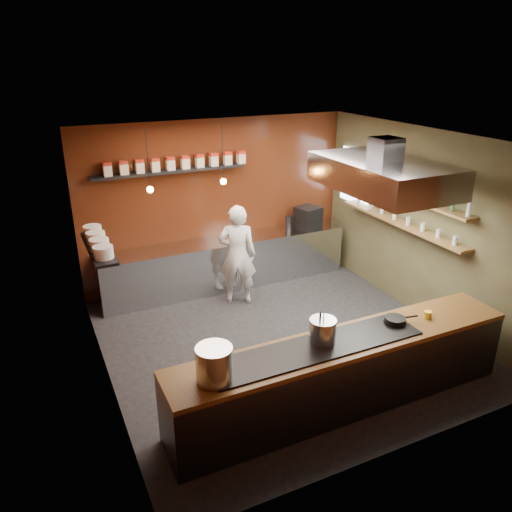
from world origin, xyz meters
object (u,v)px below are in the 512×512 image
stockpot_small (322,331)px  espresso_machine (308,218)px  extractor_hood (383,174)px  chef (237,255)px  stockpot_large (214,364)px

stockpot_small → espresso_machine: (1.97, 3.64, 0.02)m
extractor_hood → chef: bearing=125.9°
stockpot_large → espresso_machine: bearing=48.5°
espresso_machine → chef: chef is taller
espresso_machine → stockpot_large: bearing=-146.4°
extractor_hood → stockpot_small: size_ratio=6.42×
espresso_machine → extractor_hood: bearing=-113.3°
extractor_hood → chef: 2.84m
stockpot_large → extractor_hood: bearing=23.1°
stockpot_small → stockpot_large: bearing=-174.5°
stockpot_large → espresso_machine: (3.34, 3.78, -0.02)m
espresso_machine → chef: bearing=-175.1°
extractor_hood → chef: size_ratio=1.15×
chef → extractor_hood: bearing=150.8°
extractor_hood → stockpot_large: extractor_hood is taller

